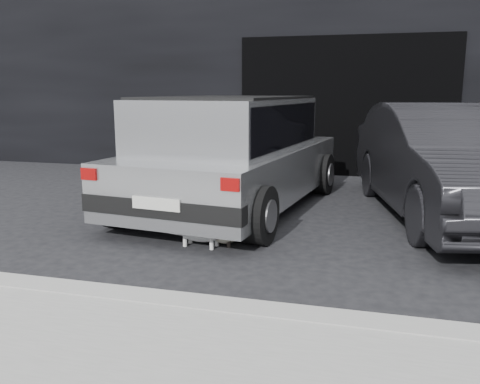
% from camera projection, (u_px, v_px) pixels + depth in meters
% --- Properties ---
extents(ground, '(80.00, 80.00, 0.00)m').
position_uv_depth(ground, '(238.00, 223.00, 6.23)').
color(ground, black).
rests_on(ground, ground).
extents(building_facade, '(34.00, 4.00, 5.00)m').
position_uv_depth(building_facade, '(354.00, 49.00, 11.17)').
color(building_facade, black).
rests_on(building_facade, ground).
extents(garage_opening, '(4.00, 0.10, 2.60)m').
position_uv_depth(garage_opening, '(346.00, 107.00, 9.50)').
color(garage_opening, black).
rests_on(garage_opening, ground).
extents(curb, '(18.00, 0.25, 0.12)m').
position_uv_depth(curb, '(278.00, 318.00, 3.50)').
color(curb, '#969691').
rests_on(curb, ground).
extents(silver_hatchback, '(2.45, 4.34, 1.53)m').
position_uv_depth(silver_hatchback, '(232.00, 149.00, 6.80)').
color(silver_hatchback, '#A5A7AA').
rests_on(silver_hatchback, ground).
extents(second_car, '(2.43, 4.61, 1.45)m').
position_uv_depth(second_car, '(448.00, 162.00, 6.38)').
color(second_car, black).
rests_on(second_car, ground).
extents(cat_siamese, '(0.38, 0.77, 0.27)m').
position_uv_depth(cat_siamese, '(228.00, 233.00, 5.38)').
color(cat_siamese, beige).
rests_on(cat_siamese, ground).
extents(cat_white, '(0.77, 0.31, 0.36)m').
position_uv_depth(cat_white, '(204.00, 230.00, 5.27)').
color(cat_white, silver).
rests_on(cat_white, ground).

